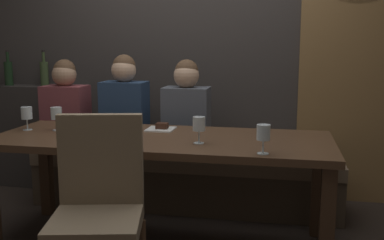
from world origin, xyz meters
name	(u,v)px	position (x,y,z in m)	size (l,w,h in m)	color
back_wall_tiled	(196,25)	(0.00, 1.22, 1.50)	(6.00, 0.12, 3.00)	#383330
arched_door	(357,40)	(1.35, 1.15, 1.36)	(0.90, 0.05, 2.55)	olive
back_counter	(32,135)	(-1.55, 1.04, 0.47)	(1.10, 0.28, 0.95)	#2F2B29
dining_table	(161,150)	(0.00, 0.00, 0.65)	(2.20, 0.84, 0.74)	#412B1C
banquette_bench	(184,181)	(0.00, 0.70, 0.23)	(2.50, 0.44, 0.45)	#4A3C2E
chair_near_side	(98,199)	(-0.13, -0.72, 0.56)	(0.53, 0.53, 0.98)	#4C3321
diner_redhead	(66,107)	(-1.01, 0.69, 0.81)	(0.36, 0.24, 0.76)	brown
diner_bearded	(125,107)	(-0.49, 0.69, 0.83)	(0.36, 0.24, 0.80)	navy
diner_far_end	(186,111)	(0.03, 0.68, 0.81)	(0.36, 0.24, 0.77)	#4C515B
wine_bottle_dark_red	(9,72)	(-1.75, 1.02, 1.07)	(0.08, 0.08, 0.33)	black
wine_bottle_pale_label	(44,73)	(-1.40, 1.05, 1.07)	(0.08, 0.08, 0.33)	#384728
wine_glass_near_left	(199,125)	(0.28, -0.14, 0.85)	(0.08, 0.08, 0.16)	silver
wine_glass_center_front	(263,133)	(0.67, -0.33, 0.86)	(0.08, 0.08, 0.16)	silver
wine_glass_end_left	(56,114)	(-0.77, 0.07, 0.86)	(0.08, 0.08, 0.16)	silver
wine_glass_far_left	(27,114)	(-0.98, 0.04, 0.85)	(0.08, 0.08, 0.16)	silver
espresso_cup	(91,138)	(-0.38, -0.24, 0.77)	(0.12, 0.12, 0.06)	white
dessert_plate	(161,128)	(-0.06, 0.23, 0.75)	(0.19, 0.19, 0.05)	white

